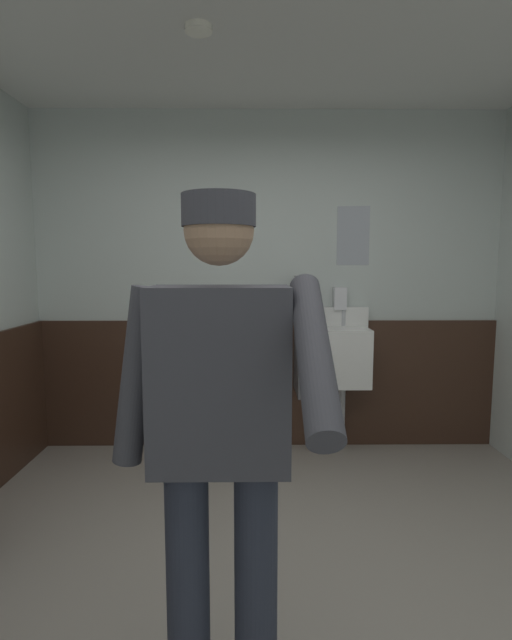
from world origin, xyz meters
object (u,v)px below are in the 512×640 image
(urinal_left, at_px, (250,356))
(cell_phone, at_px, (353,236))
(person, at_px, (220,426))
(soap_dispenser, at_px, (340,299))
(urinal_middle, at_px, (345,356))

(urinal_left, distance_m, cell_phone, 2.84)
(urinal_left, distance_m, person, 2.24)
(urinal_left, relative_size, soap_dispenser, 6.89)
(cell_phone, bearing_deg, urinal_left, 103.78)
(urinal_middle, relative_size, soap_dispenser, 6.89)
(person, height_order, cell_phone, person)
(cell_phone, bearing_deg, person, 129.52)
(urinal_left, xyz_separation_m, urinal_middle, (0.75, 0.00, 0.00))
(person, height_order, soap_dispenser, person)
(person, xyz_separation_m, cell_phone, (0.29, -0.50, 0.55))
(person, bearing_deg, cell_phone, -59.97)
(urinal_middle, distance_m, cell_phone, 2.88)
(urinal_left, height_order, cell_phone, cell_phone)
(urinal_left, height_order, soap_dispenser, soap_dispenser)
(urinal_middle, relative_size, person, 0.73)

